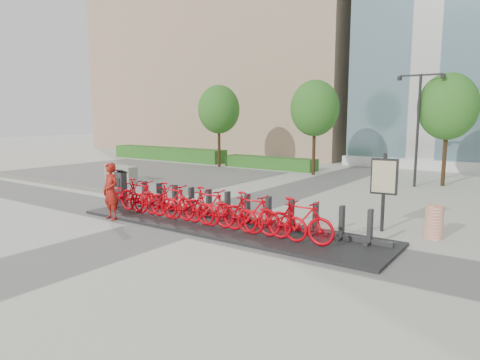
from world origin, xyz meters
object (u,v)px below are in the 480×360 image
Objects in this scene: construction_barrel at (434,222)px; jersey_barrier at (121,174)px; kiosk at (121,188)px; worker_red at (111,191)px; map_sign at (384,180)px; bike_0 at (124,195)px.

construction_barrel reaches higher than jersey_barrier.
worker_red is (1.13, -1.31, 0.18)m from kiosk.
kiosk is 1.74m from worker_red.
construction_barrel is at bearing -3.18° from map_sign.
worker_red is 0.81× the size of map_sign.
jersey_barrier is at bearing 164.86° from map_sign.
construction_barrel is at bearing 28.22° from worker_red.
kiosk is 0.59× the size of map_sign.
bike_0 is 1.05m from worker_red.
bike_0 is at bearing -168.81° from map_sign.
worker_red reaches higher than jersey_barrier.
worker_red is at bearing -152.61° from bike_0.
jersey_barrier is (-5.62, 4.46, -0.19)m from bike_0.
worker_red is (0.46, -0.89, 0.30)m from bike_0.
worker_red is at bearing -37.12° from jersey_barrier.
worker_red reaches higher than kiosk.
worker_red is 8.05m from map_sign.
construction_barrel is (8.58, 3.49, -0.44)m from worker_red.
kiosk is at bearing -35.02° from jersey_barrier.
map_sign is at bearing 31.21° from worker_red.
map_sign reaches higher than worker_red.
worker_red reaches higher than bike_0.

